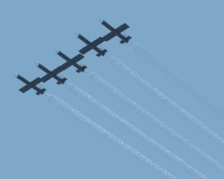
{
  "coord_description": "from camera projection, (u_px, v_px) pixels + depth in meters",
  "views": [
    {
      "loc": [
        -115.96,
        110.52,
        1.71
      ],
      "look_at": [
        -0.04,
        -17.27,
        150.92
      ],
      "focal_mm": 125.14,
      "sensor_mm": 36.0,
      "label": 1
    }
  ],
  "objects": [
    {
      "name": "jet_far_left",
      "position": [
        114.0,
        31.0,
        210.04
      ],
      "size": [
        8.42,
        12.26,
        2.95
      ],
      "color": "black"
    },
    {
      "name": "smoke_trail_inner_right",
      "position": [
        149.0,
        142.0,
        246.87
      ],
      "size": [
        2.48,
        76.93,
        2.48
      ],
      "color": "white"
    },
    {
      "name": "jet_inner_left",
      "position": [
        90.0,
        44.0,
        213.88
      ],
      "size": [
        8.42,
        12.26,
        2.95
      ],
      "color": "black"
    },
    {
      "name": "jet_inner_right",
      "position": [
        50.0,
        73.0,
        222.22
      ],
      "size": [
        8.42,
        12.26,
        2.95
      ],
      "color": "black"
    },
    {
      "name": "jet_far_right",
      "position": [
        29.0,
        84.0,
        226.46
      ],
      "size": [
        8.42,
        12.26,
        2.95
      ],
      "color": "black"
    },
    {
      "name": "jet_center",
      "position": [
        69.0,
        60.0,
        218.34
      ],
      "size": [
        8.42,
        12.26,
        2.95
      ],
      "color": "black"
    },
    {
      "name": "smoke_trail_center",
      "position": [
        171.0,
        134.0,
        243.7
      ],
      "size": [
        2.48,
        79.44,
        2.48
      ],
      "color": "white"
    },
    {
      "name": "smoke_trail_far_right",
      "position": [
        130.0,
        151.0,
        251.45
      ],
      "size": [
        2.48,
        78.1,
        2.48
      ],
      "color": "white"
    },
    {
      "name": "smoke_trail_inner_left",
      "position": [
        196.0,
        124.0,
        240.74
      ],
      "size": [
        2.48,
        84.81,
        2.48
      ],
      "color": "white"
    },
    {
      "name": "smoke_trail_far_left",
      "position": [
        218.0,
        112.0,
        236.4
      ],
      "size": [
        2.48,
        83.01,
        2.48
      ],
      "color": "white"
    }
  ]
}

